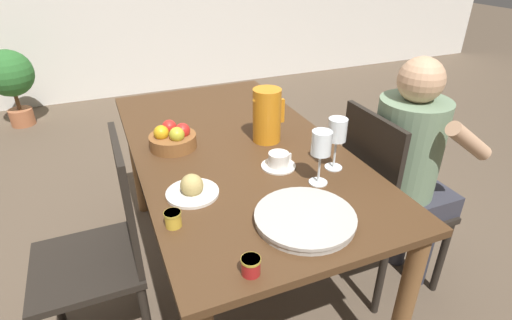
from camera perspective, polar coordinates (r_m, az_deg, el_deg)
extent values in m
plane|color=brown|center=(2.28, -2.54, -15.50)|extent=(20.00, 20.00, 0.00)
cube|color=#472D19|center=(1.83, -3.05, 1.76)|extent=(0.89, 1.69, 0.03)
cylinder|color=brown|center=(1.71, 20.37, -19.23)|extent=(0.07, 0.07, 0.75)
cylinder|color=brown|center=(2.63, -16.69, -0.09)|extent=(0.07, 0.07, 0.75)
cylinder|color=brown|center=(2.78, -0.86, 2.87)|extent=(0.07, 0.07, 0.75)
cylinder|color=black|center=(2.43, 18.89, -7.50)|extent=(0.04, 0.04, 0.43)
cylinder|color=black|center=(2.24, 24.97, -12.45)|extent=(0.04, 0.04, 0.43)
cylinder|color=black|center=(2.23, 11.49, -9.95)|extent=(0.04, 0.04, 0.43)
cylinder|color=black|center=(2.02, 17.36, -15.83)|extent=(0.04, 0.04, 0.43)
cube|color=black|center=(2.08, 19.18, -6.37)|extent=(0.42, 0.42, 0.03)
cube|color=black|center=(1.83, 15.78, -1.12)|extent=(0.03, 0.39, 0.50)
cylinder|color=black|center=(2.11, -27.17, -15.86)|extent=(0.04, 0.04, 0.43)
cylinder|color=black|center=(2.08, -16.88, -14.14)|extent=(0.04, 0.04, 0.43)
cube|color=black|center=(1.80, -23.10, -13.59)|extent=(0.42, 0.42, 0.03)
cube|color=black|center=(1.63, -18.04, -5.41)|extent=(0.03, 0.39, 0.50)
cylinder|color=#33333D|center=(2.32, 20.16, -9.11)|extent=(0.09, 0.09, 0.46)
cylinder|color=#33333D|center=(2.24, 22.83, -11.31)|extent=(0.09, 0.09, 0.46)
cube|color=#33333D|center=(2.08, 21.30, -4.84)|extent=(0.30, 0.34, 0.11)
cylinder|color=slate|center=(1.89, 20.75, 1.47)|extent=(0.30, 0.30, 0.46)
sphere|color=tan|center=(1.78, 22.52, 10.52)|extent=(0.19, 0.19, 0.19)
cylinder|color=tan|center=(1.79, 28.13, 2.37)|extent=(0.25, 0.06, 0.20)
cylinder|color=orange|center=(1.82, 1.56, 6.38)|extent=(0.13, 0.13, 0.25)
cube|color=orange|center=(1.84, 3.70, 7.06)|extent=(0.02, 0.02, 0.11)
cone|color=orange|center=(1.76, 0.05, 9.11)|extent=(0.04, 0.04, 0.04)
cylinder|color=white|center=(1.56, 8.85, -3.16)|extent=(0.07, 0.07, 0.00)
cylinder|color=white|center=(1.52, 9.02, -1.14)|extent=(0.01, 0.01, 0.12)
cylinder|color=white|center=(1.47, 9.34, 2.44)|extent=(0.08, 0.08, 0.09)
cylinder|color=white|center=(1.67, 10.98, -1.02)|extent=(0.07, 0.07, 0.00)
cylinder|color=white|center=(1.64, 11.19, 0.89)|extent=(0.01, 0.01, 0.12)
cylinder|color=white|center=(1.59, 11.55, 4.28)|extent=(0.08, 0.08, 0.09)
cylinder|color=gold|center=(1.60, 11.48, 3.61)|extent=(0.06, 0.06, 0.05)
cylinder|color=silver|center=(1.65, 3.22, -0.85)|extent=(0.14, 0.14, 0.01)
cylinder|color=silver|center=(1.63, 3.25, 0.11)|extent=(0.08, 0.08, 0.06)
cube|color=silver|center=(1.65, 4.79, 0.51)|extent=(0.01, 0.01, 0.03)
cylinder|color=#B7B2A8|center=(1.34, 7.00, -8.48)|extent=(0.33, 0.33, 0.02)
cylinder|color=#B7B2A8|center=(1.33, 7.03, -7.97)|extent=(0.34, 0.34, 0.01)
cylinder|color=silver|center=(1.49, -9.06, -4.68)|extent=(0.20, 0.20, 0.01)
sphere|color=tan|center=(1.47, -9.16, -3.59)|extent=(0.08, 0.08, 0.08)
cylinder|color=gold|center=(1.33, -11.77, -8.26)|extent=(0.05, 0.05, 0.05)
cylinder|color=gold|center=(1.32, -11.87, -7.47)|extent=(0.06, 0.06, 0.01)
cylinder|color=#A81E1E|center=(1.15, -0.74, -14.90)|extent=(0.05, 0.05, 0.05)
cylinder|color=gold|center=(1.13, -0.75, -14.05)|extent=(0.06, 0.06, 0.01)
cylinder|color=brown|center=(1.83, -11.78, 2.64)|extent=(0.21, 0.21, 0.06)
sphere|color=red|center=(1.80, -10.44, 4.18)|extent=(0.07, 0.07, 0.07)
sphere|color=red|center=(1.85, -12.28, 4.63)|extent=(0.07, 0.07, 0.07)
sphere|color=gold|center=(1.80, -13.39, 3.80)|extent=(0.07, 0.07, 0.07)
sphere|color=gold|center=(1.77, -11.24, 3.58)|extent=(0.07, 0.07, 0.07)
cylinder|color=#A8603D|center=(4.54, -30.43, 5.34)|extent=(0.22, 0.22, 0.16)
cylinder|color=brown|center=(4.49, -30.95, 7.27)|extent=(0.04, 0.04, 0.17)
sphere|color=#2D6B2D|center=(4.41, -31.84, 10.49)|extent=(0.43, 0.43, 0.43)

